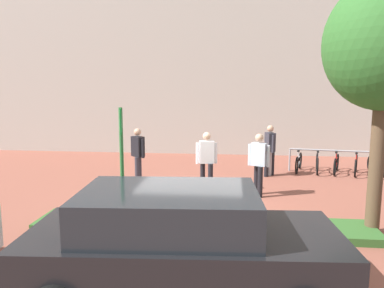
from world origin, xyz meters
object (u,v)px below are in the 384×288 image
at_px(person_shirt_white, 259,161).
at_px(person_shirt_blue, 207,158).
at_px(bike_rack_cluster, 336,163).
at_px(bollard_steel, 269,162).
at_px(parking_sign_post, 122,150).
at_px(car_black_suv, 180,245).
at_px(person_suited_dark, 270,147).
at_px(bike_at_sign, 123,207).
at_px(person_suited_navy, 138,152).

bearing_deg(person_shirt_white, person_shirt_blue, 172.12).
bearing_deg(bike_rack_cluster, person_shirt_blue, -146.17).
distance_m(bollard_steel, person_shirt_blue, 3.07).
height_order(bollard_steel, person_shirt_white, person_shirt_white).
xyz_separation_m(parking_sign_post, person_shirt_blue, (1.57, 2.83, -0.67)).
distance_m(parking_sign_post, car_black_suv, 3.11).
xyz_separation_m(person_shirt_white, person_suited_dark, (0.53, 2.45, 0.00)).
xyz_separation_m(parking_sign_post, bollard_steel, (3.54, 5.13, -1.20)).
distance_m(parking_sign_post, person_suited_dark, 6.23).
bearing_deg(bike_at_sign, person_suited_dark, 53.46).
bearing_deg(bike_rack_cluster, person_suited_dark, -164.66).
xyz_separation_m(bike_rack_cluster, person_shirt_blue, (-4.32, -2.89, 0.64)).
bearing_deg(car_black_suv, bike_rack_cluster, 62.41).
height_order(parking_sign_post, person_suited_navy, parking_sign_post).
bearing_deg(bollard_steel, bike_at_sign, -126.33).
height_order(bike_at_sign, person_shirt_white, person_shirt_white).
bearing_deg(person_suited_navy, bike_rack_cluster, 17.92).
distance_m(bollard_steel, car_black_suv, 7.90).
height_order(bollard_steel, person_suited_navy, person_suited_navy).
bearing_deg(person_shirt_blue, bike_at_sign, -122.14).
distance_m(bike_rack_cluster, person_shirt_white, 4.28).
bearing_deg(bike_at_sign, person_shirt_white, 38.22).
bearing_deg(person_suited_dark, person_shirt_blue, -131.12).
height_order(bollard_steel, person_suited_dark, person_suited_dark).
bearing_deg(bike_at_sign, person_suited_navy, 98.81).
distance_m(person_suited_navy, person_suited_dark, 4.39).
height_order(bollard_steel, car_black_suv, car_black_suv).
relative_size(parking_sign_post, person_suited_navy, 1.47).
bearing_deg(parking_sign_post, bike_rack_cluster, 44.21).
relative_size(bike_rack_cluster, person_shirt_white, 1.85).
relative_size(bike_at_sign, person_shirt_blue, 0.91).
bearing_deg(bollard_steel, parking_sign_post, -124.60).
distance_m(bike_rack_cluster, car_black_suv, 9.31).
relative_size(person_shirt_white, car_black_suv, 0.39).
distance_m(bike_at_sign, person_suited_navy, 3.51).
bearing_deg(parking_sign_post, person_suited_dark, 55.20).
bearing_deg(person_shirt_white, bollard_steel, 77.85).
bearing_deg(car_black_suv, parking_sign_post, 122.10).
bearing_deg(bike_at_sign, bollard_steel, 53.67).
distance_m(bike_at_sign, person_shirt_blue, 3.16).
height_order(parking_sign_post, bike_rack_cluster, parking_sign_post).
xyz_separation_m(bike_rack_cluster, person_suited_dark, (-2.36, -0.65, 0.64)).
bearing_deg(person_suited_navy, parking_sign_post, -80.49).
distance_m(bike_at_sign, person_shirt_white, 3.97).
distance_m(person_suited_dark, car_black_suv, 7.85).
bearing_deg(person_shirt_blue, car_black_suv, -89.89).
relative_size(person_suited_navy, person_shirt_blue, 1.00).
xyz_separation_m(bike_at_sign, car_black_suv, (1.66, -2.73, 0.41)).
xyz_separation_m(bollard_steel, person_shirt_white, (-0.54, -2.49, 0.53)).
height_order(bike_at_sign, person_suited_navy, person_suited_navy).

